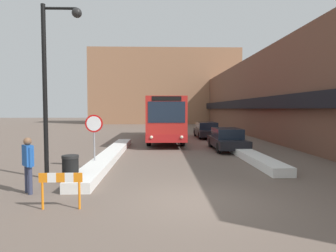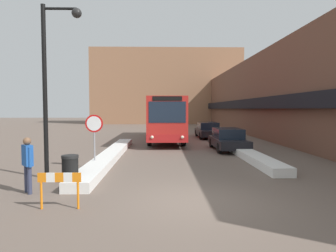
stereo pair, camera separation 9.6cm
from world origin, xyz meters
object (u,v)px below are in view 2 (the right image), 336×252
object	(u,v)px
construction_barricade	(59,183)
parked_car_back	(208,130)
city_bus	(166,118)
trash_bin	(70,169)
street_lamp	(52,72)
stop_sign	(94,129)
parked_car_front	(228,139)
pedestrian	(28,160)

from	to	relation	value
construction_barricade	parked_car_back	bearing A→B (deg)	70.29
city_bus	trash_bin	bearing A→B (deg)	-104.36
city_bus	street_lamp	bearing A→B (deg)	-108.00
stop_sign	street_lamp	size ratio (longest dim) A/B	0.37
construction_barricade	trash_bin	bearing A→B (deg)	101.71
stop_sign	city_bus	bearing A→B (deg)	74.20
parked_car_back	trash_bin	distance (m)	17.71
city_bus	parked_car_back	distance (m)	4.50
trash_bin	construction_barricade	world-z (taller)	trash_bin
city_bus	trash_bin	size ratio (longest dim) A/B	12.95
street_lamp	construction_barricade	distance (m)	4.94
trash_bin	stop_sign	bearing A→B (deg)	82.64
street_lamp	construction_barricade	bearing A→B (deg)	-68.61
parked_car_back	construction_barricade	size ratio (longest dim) A/B	4.40
parked_car_front	trash_bin	size ratio (longest dim) A/B	4.64
pedestrian	construction_barricade	world-z (taller)	pedestrian
parked_car_front	street_lamp	bearing A→B (deg)	-137.64
city_bus	parked_car_front	distance (m)	7.15
street_lamp	city_bus	bearing A→B (deg)	72.00
city_bus	trash_bin	xyz separation A→B (m)	(-3.58, -13.98, -1.37)
parked_car_back	pedestrian	bearing A→B (deg)	-115.26
street_lamp	trash_bin	bearing A→B (deg)	-38.55
parked_car_back	pedestrian	size ratio (longest dim) A/B	2.83
parked_car_front	pedestrian	distance (m)	12.51
parked_car_back	street_lamp	size ratio (longest dim) A/B	0.76
pedestrian	construction_barricade	distance (m)	2.11
city_bus	pedestrian	xyz separation A→B (m)	(-4.44, -15.35, -0.82)
stop_sign	pedestrian	world-z (taller)	stop_sign
parked_car_back	street_lamp	distance (m)	17.79
parked_car_back	stop_sign	distance (m)	15.41
stop_sign	construction_barricade	bearing A→B (deg)	-87.00
city_bus	pedestrian	size ratio (longest dim) A/B	7.18
stop_sign	street_lamp	world-z (taller)	street_lamp
trash_bin	city_bus	bearing A→B (deg)	75.64
parked_car_front	pedestrian	xyz separation A→B (m)	(-8.24, -9.41, 0.34)
pedestrian	city_bus	bearing A→B (deg)	123.23
stop_sign	pedestrian	xyz separation A→B (m)	(-1.18, -3.81, -0.66)
stop_sign	pedestrian	bearing A→B (deg)	-107.16
trash_bin	construction_barricade	xyz separation A→B (m)	(0.59, -2.85, 0.19)
parked_car_front	parked_car_back	size ratio (longest dim) A/B	0.91
city_bus	trash_bin	distance (m)	14.49
pedestrian	construction_barricade	xyz separation A→B (m)	(1.45, -1.48, -0.36)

